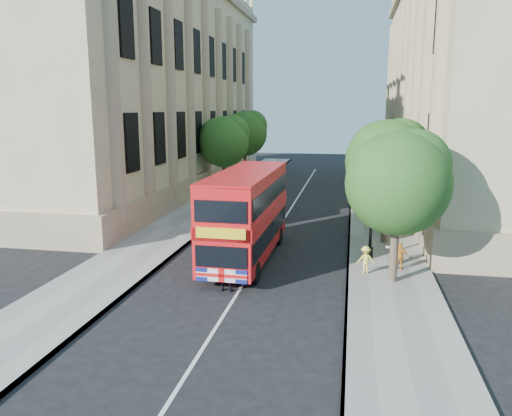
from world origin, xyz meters
The scene contains 17 objects.
ground centered at (0.00, 0.00, 0.00)m, with size 120.00×120.00×0.00m, color black.
pavement_right centered at (5.75, 10.00, 0.06)m, with size 3.50×80.00×0.12m, color gray.
pavement_left centered at (-5.75, 10.00, 0.06)m, with size 3.50×80.00×0.12m, color gray.
building_right centered at (13.80, 24.00, 9.00)m, with size 12.00×38.00×18.00m, color tan.
building_left centered at (-13.80, 24.00, 9.00)m, with size 12.00×38.00×18.00m, color tan.
tree_right_near centered at (5.84, 3.03, 4.25)m, with size 4.00×4.00×6.08m.
tree_right_mid centered at (5.84, 9.03, 4.45)m, with size 4.20×4.20×6.37m.
tree_right_far centered at (5.84, 15.03, 4.31)m, with size 4.00×4.00×6.15m.
tree_left_far centered at (-5.96, 22.03, 4.44)m, with size 4.00×4.00×6.30m.
tree_left_back centered at (-5.96, 30.03, 4.71)m, with size 4.20×4.20×6.65m.
lamp_post centered at (5.00, 6.00, 2.51)m, with size 0.32×0.32×5.16m.
double_decker_bus centered at (-0.54, 5.09, 2.21)m, with size 2.45×8.70×4.00m.
box_van centered at (-1.79, 14.07, 1.51)m, with size 2.58×5.55×3.09m.
police_constable centered at (-0.48, 1.00, 0.93)m, with size 0.68×0.44×1.86m, color black.
woman_pedestrian centered at (5.94, 5.30, 0.85)m, with size 0.71×0.55×1.46m, color beige.
child_a centered at (6.20, 4.56, 0.70)m, with size 0.69×0.29×1.17m, color orange.
child_b centered at (4.75, 3.77, 0.70)m, with size 0.75×0.43×1.16m, color #F3E653.
Camera 1 is at (4.05, -16.48, 6.86)m, focal length 35.00 mm.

